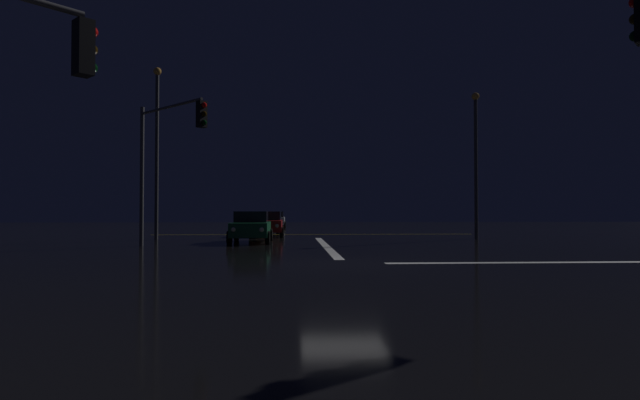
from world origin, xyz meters
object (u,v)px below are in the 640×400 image
object	(u,v)px
sedan_green	(251,227)
traffic_signal_nw	(165,146)
streetlamp_left_near	(157,141)
sedan_white	(275,219)
sedan_silver	(269,221)
streetlamp_right_near	(476,154)
sedan_red	(268,224)
sedan_black	(266,222)

from	to	relation	value
sedan_green	traffic_signal_nw	bearing A→B (deg)	-132.48
traffic_signal_nw	streetlamp_left_near	xyz separation A→B (m)	(-2.09, 6.59, 1.12)
sedan_green	streetlamp_left_near	distance (m)	7.79
sedan_white	sedan_silver	bearing A→B (deg)	-92.91
traffic_signal_nw	streetlamp_left_near	bearing A→B (deg)	107.59
streetlamp_right_near	streetlamp_left_near	world-z (taller)	streetlamp_left_near
streetlamp_left_near	sedan_red	bearing A→B (deg)	29.59
sedan_red	traffic_signal_nw	bearing A→B (deg)	-111.40
sedan_red	traffic_signal_nw	xyz separation A→B (m)	(-3.92, -10.00, 3.60)
sedan_black	sedan_silver	bearing A→B (deg)	90.30
sedan_red	streetlamp_left_near	distance (m)	8.37
streetlamp_right_near	sedan_white	bearing A→B (deg)	120.22
sedan_silver	streetlamp_left_near	xyz separation A→B (m)	(-5.60, -14.68, 4.72)
sedan_red	sedan_green	bearing A→B (deg)	-94.76
sedan_silver	sedan_green	bearing A→B (deg)	-90.38
sedan_red	sedan_silver	distance (m)	11.28
sedan_white	streetlamp_right_near	world-z (taller)	streetlamp_right_near
sedan_green	sedan_black	size ratio (longest dim) A/B	1.00
streetlamp_left_near	sedan_green	bearing A→B (deg)	-27.71
sedan_red	streetlamp_left_near	xyz separation A→B (m)	(-6.01, -3.41, 4.72)
sedan_red	sedan_black	xyz separation A→B (m)	(-0.38, 5.85, 0.00)
sedan_silver	traffic_signal_nw	distance (m)	21.86
sedan_silver	sedan_white	bearing A→B (deg)	87.09
sedan_green	traffic_signal_nw	xyz separation A→B (m)	(-3.40, -3.71, 3.60)
sedan_silver	sedan_white	size ratio (longest dim) A/B	1.00
traffic_signal_nw	streetlamp_right_near	bearing A→B (deg)	22.30
sedan_red	streetlamp_right_near	size ratio (longest dim) A/B	0.51
traffic_signal_nw	streetlamp_right_near	size ratio (longest dim) A/B	0.75
sedan_red	sedan_white	distance (m)	17.59
sedan_silver	streetlamp_right_near	distance (m)	19.75
sedan_white	traffic_signal_nw	bearing A→B (deg)	-97.91
sedan_green	sedan_red	bearing A→B (deg)	85.24
sedan_white	traffic_signal_nw	size ratio (longest dim) A/B	0.68
sedan_black	streetlamp_left_near	distance (m)	11.82
sedan_red	sedan_silver	xyz separation A→B (m)	(-0.41, 11.27, 0.00)
sedan_green	streetlamp_left_near	world-z (taller)	streetlamp_left_near
sedan_green	sedan_red	xyz separation A→B (m)	(0.52, 6.29, 0.00)
streetlamp_right_near	streetlamp_left_near	xyz separation A→B (m)	(-18.15, 0.00, 0.61)
sedan_silver	streetlamp_left_near	size ratio (longest dim) A/B	0.45
sedan_green	streetlamp_right_near	bearing A→B (deg)	12.81
sedan_silver	sedan_red	bearing A→B (deg)	-87.92
sedan_red	sedan_black	size ratio (longest dim) A/B	1.00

